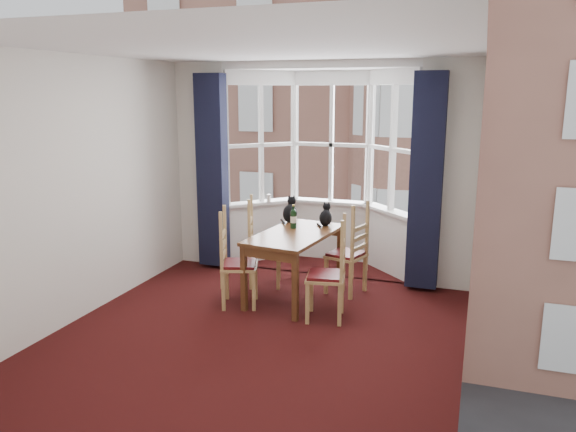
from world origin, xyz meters
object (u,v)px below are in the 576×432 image
at_px(dining_table, 295,241).
at_px(cat_left, 290,212).
at_px(cat_right, 326,217).
at_px(wine_bottle, 293,218).
at_px(chair_right_far, 353,257).
at_px(chair_right_near, 334,277).
at_px(candle_tall, 269,198).
at_px(chair_left_near, 232,266).
at_px(chair_left_far, 258,249).

height_order(dining_table, cat_left, cat_left).
xyz_separation_m(cat_right, wine_bottle, (-0.33, -0.25, 0.01)).
bearing_deg(chair_right_far, chair_right_near, -91.56).
xyz_separation_m(chair_right_far, candle_tall, (-1.45, 0.97, 0.45)).
height_order(chair_left_near, cat_right, cat_right).
bearing_deg(dining_table, wine_bottle, 112.76).
relative_size(chair_left_far, cat_right, 3.09).
bearing_deg(chair_right_far, chair_left_near, -146.98).
height_order(dining_table, chair_left_near, chair_left_near).
distance_m(dining_table, candle_tall, 1.56).
bearing_deg(dining_table, candle_tall, 122.44).
bearing_deg(chair_right_far, cat_right, 159.87).
bearing_deg(candle_tall, wine_bottle, -55.85).
bearing_deg(chair_right_far, wine_bottle, -170.92).
height_order(cat_left, candle_tall, cat_left).
bearing_deg(chair_left_far, cat_left, 35.66).
height_order(chair_left_far, cat_right, cat_right).
bearing_deg(chair_left_far, cat_right, 13.63).
distance_m(dining_table, cat_right, 0.57).
bearing_deg(cat_right, wine_bottle, -142.61).
bearing_deg(chair_left_far, wine_bottle, -6.33).
relative_size(chair_left_far, cat_left, 2.67).
height_order(dining_table, chair_left_far, chair_left_far).
height_order(chair_left_near, chair_left_far, same).
bearing_deg(dining_table, cat_left, 114.28).
xyz_separation_m(chair_left_near, wine_bottle, (0.52, 0.69, 0.45)).
relative_size(chair_left_near, cat_left, 2.67).
distance_m(chair_right_near, wine_bottle, 1.09).
bearing_deg(wine_bottle, candle_tall, 124.15).
distance_m(cat_left, cat_right, 0.48).
distance_m(chair_left_near, chair_left_far, 0.74).
relative_size(chair_left_far, candle_tall, 8.32).
distance_m(chair_right_far, cat_right, 0.60).
height_order(chair_right_far, wine_bottle, wine_bottle).
relative_size(dining_table, cat_left, 4.26).
xyz_separation_m(dining_table, cat_right, (0.24, 0.47, 0.22)).
bearing_deg(dining_table, chair_right_far, 27.80).
relative_size(cat_right, candle_tall, 2.69).
distance_m(chair_left_near, cat_right, 1.34).
distance_m(chair_left_far, chair_right_near, 1.41).
distance_m(chair_left_far, candle_tall, 1.15).
bearing_deg(chair_left_near, chair_left_far, 88.19).
relative_size(dining_table, chair_right_far, 1.59).
bearing_deg(cat_left, wine_bottle, -64.66).
distance_m(chair_right_near, cat_right, 1.12).
distance_m(chair_right_near, candle_tall, 2.34).
relative_size(chair_left_far, wine_bottle, 3.17).
distance_m(chair_left_far, chair_right_far, 1.21).
xyz_separation_m(chair_left_far, chair_right_near, (1.19, -0.76, 0.00)).
bearing_deg(candle_tall, chair_right_near, -51.42).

